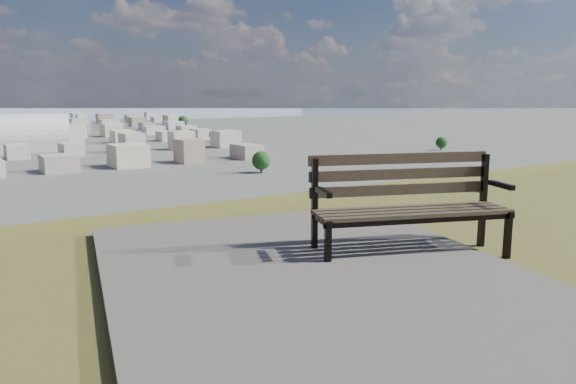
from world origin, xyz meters
TOP-DOWN VIEW (x-y plane):
  - park_bench at (-0.86, 1.43)m, footprint 1.81×1.11m
  - gravel_patch at (-1.99, 1.14)m, footprint 4.01×5.05m
  - arena at (27.52, 284.03)m, footprint 55.76×29.93m

SIDE VIEW (x-z plane):
  - arena at x=27.52m, z-range -5.92..16.48m
  - gravel_patch at x=-1.99m, z-range 25.00..25.08m
  - park_bench at x=-0.86m, z-range 25.06..25.96m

